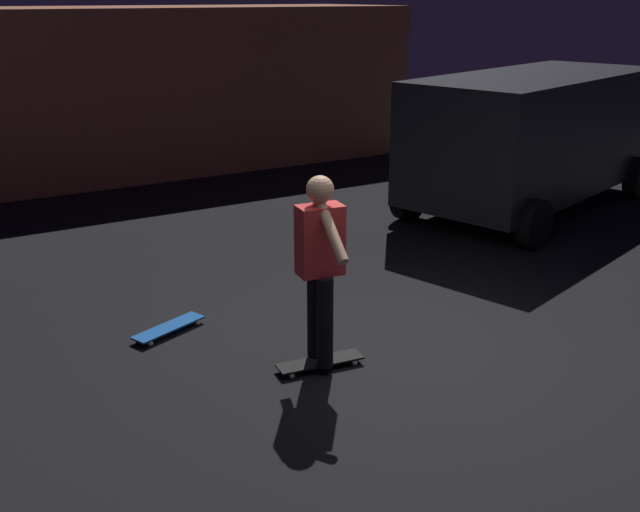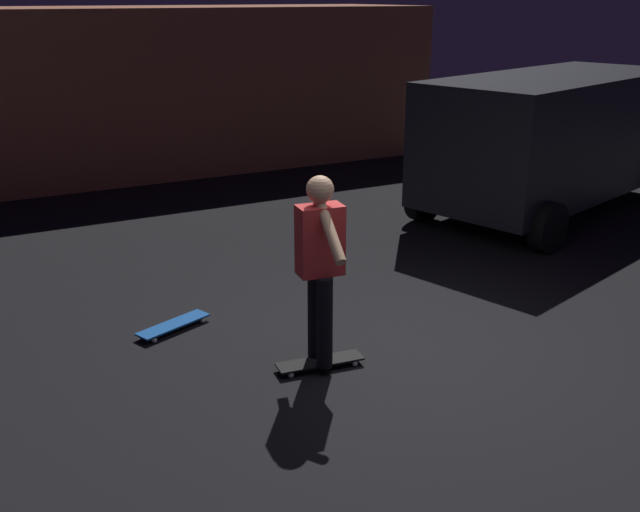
{
  "view_description": "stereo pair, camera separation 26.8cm",
  "coord_description": "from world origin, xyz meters",
  "px_view_note": "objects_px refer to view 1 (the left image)",
  "views": [
    {
      "loc": [
        -3.64,
        -4.92,
        3.12
      ],
      "look_at": [
        -0.62,
        0.15,
        1.05
      ],
      "focal_mm": 41.84,
      "sensor_mm": 36.0,
      "label": 1
    },
    {
      "loc": [
        -3.41,
        -5.06,
        3.12
      ],
      "look_at": [
        -0.62,
        0.15,
        1.05
      ],
      "focal_mm": 41.84,
      "sensor_mm": 36.0,
      "label": 2
    }
  ],
  "objects_px": {
    "parked_van": "(534,133)",
    "skater": "(320,257)",
    "skateboard_spare": "(169,328)",
    "skateboard_ridden": "(320,362)"
  },
  "relations": [
    {
      "from": "parked_van",
      "to": "skater",
      "type": "relative_size",
      "value": 2.96
    },
    {
      "from": "parked_van",
      "to": "skateboard_ridden",
      "type": "distance_m",
      "value": 6.25
    },
    {
      "from": "parked_van",
      "to": "skateboard_spare",
      "type": "bearing_deg",
      "value": -166.77
    },
    {
      "from": "skateboard_ridden",
      "to": "skateboard_spare",
      "type": "distance_m",
      "value": 1.64
    },
    {
      "from": "skateboard_spare",
      "to": "skater",
      "type": "distance_m",
      "value": 1.91
    },
    {
      "from": "skateboard_ridden",
      "to": "skateboard_spare",
      "type": "height_order",
      "value": "same"
    },
    {
      "from": "skateboard_spare",
      "to": "parked_van",
      "type": "bearing_deg",
      "value": 13.23
    },
    {
      "from": "parked_van",
      "to": "skater",
      "type": "distance_m",
      "value": 6.16
    },
    {
      "from": "skateboard_ridden",
      "to": "skateboard_spare",
      "type": "bearing_deg",
      "value": 123.29
    },
    {
      "from": "skateboard_ridden",
      "to": "parked_van",
      "type": "bearing_deg",
      "value": 27.74
    }
  ]
}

